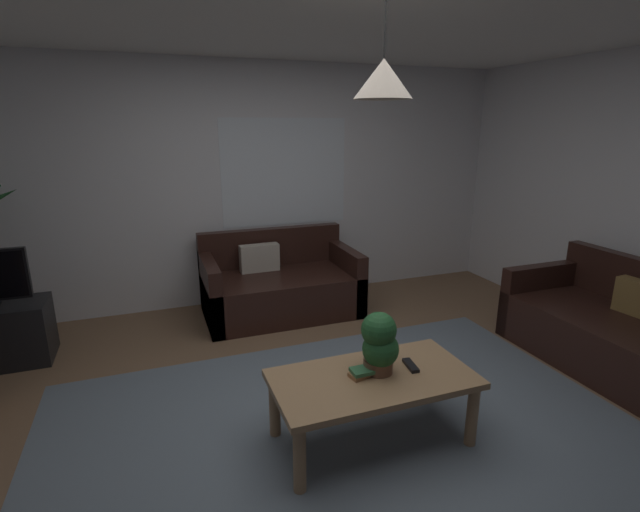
{
  "coord_description": "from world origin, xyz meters",
  "views": [
    {
      "loc": [
        -1.02,
        -2.47,
        1.89
      ],
      "look_at": [
        0.0,
        0.3,
        1.05
      ],
      "focal_mm": 26.24,
      "sensor_mm": 36.0,
      "label": 1
    }
  ],
  "objects_px": {
    "potted_plant_on_table": "(379,343)",
    "remote_on_table_0": "(411,365)",
    "couch_right_side": "(607,330)",
    "couch_under_window": "(280,287)",
    "coffee_table": "(373,386)",
    "book_on_table_0": "(360,375)",
    "book_on_table_1": "(363,371)",
    "pendant_lamp": "(383,79)"
  },
  "relations": [
    {
      "from": "remote_on_table_0",
      "to": "potted_plant_on_table",
      "type": "xyz_separation_m",
      "value": [
        -0.22,
        0.02,
        0.18
      ]
    },
    {
      "from": "couch_right_side",
      "to": "remote_on_table_0",
      "type": "relative_size",
      "value": 9.07
    },
    {
      "from": "couch_under_window",
      "to": "remote_on_table_0",
      "type": "xyz_separation_m",
      "value": [
        0.24,
        -2.15,
        0.18
      ]
    },
    {
      "from": "couch_under_window",
      "to": "potted_plant_on_table",
      "type": "xyz_separation_m",
      "value": [
        0.02,
        -2.14,
        0.36
      ]
    },
    {
      "from": "coffee_table",
      "to": "book_on_table_1",
      "type": "xyz_separation_m",
      "value": [
        -0.06,
        0.02,
        0.1
      ]
    },
    {
      "from": "potted_plant_on_table",
      "to": "remote_on_table_0",
      "type": "bearing_deg",
      "value": -4.3
    },
    {
      "from": "potted_plant_on_table",
      "to": "pendant_lamp",
      "type": "xyz_separation_m",
      "value": [
        -0.05,
        -0.03,
        1.47
      ]
    },
    {
      "from": "couch_under_window",
      "to": "pendant_lamp",
      "type": "height_order",
      "value": "pendant_lamp"
    },
    {
      "from": "book_on_table_0",
      "to": "potted_plant_on_table",
      "type": "xyz_separation_m",
      "value": [
        0.13,
        0.01,
        0.18
      ]
    },
    {
      "from": "couch_under_window",
      "to": "book_on_table_1",
      "type": "distance_m",
      "value": 2.16
    },
    {
      "from": "book_on_table_0",
      "to": "pendant_lamp",
      "type": "xyz_separation_m",
      "value": [
        0.08,
        -0.02,
        1.65
      ]
    },
    {
      "from": "remote_on_table_0",
      "to": "pendant_lamp",
      "type": "xyz_separation_m",
      "value": [
        -0.27,
        -0.02,
        1.65
      ]
    },
    {
      "from": "couch_under_window",
      "to": "pendant_lamp",
      "type": "relative_size",
      "value": 3.04
    },
    {
      "from": "couch_under_window",
      "to": "coffee_table",
      "type": "distance_m",
      "value": 2.17
    },
    {
      "from": "coffee_table",
      "to": "book_on_table_0",
      "type": "bearing_deg",
      "value": 166.1
    },
    {
      "from": "book_on_table_0",
      "to": "remote_on_table_0",
      "type": "distance_m",
      "value": 0.34
    },
    {
      "from": "couch_right_side",
      "to": "book_on_table_1",
      "type": "xyz_separation_m",
      "value": [
        -2.31,
        -0.23,
        0.2
      ]
    },
    {
      "from": "coffee_table",
      "to": "potted_plant_on_table",
      "type": "xyz_separation_m",
      "value": [
        0.05,
        0.03,
        0.26
      ]
    },
    {
      "from": "potted_plant_on_table",
      "to": "pendant_lamp",
      "type": "distance_m",
      "value": 1.47
    },
    {
      "from": "book_on_table_0",
      "to": "couch_under_window",
      "type": "bearing_deg",
      "value": 87.29
    },
    {
      "from": "couch_right_side",
      "to": "coffee_table",
      "type": "xyz_separation_m",
      "value": [
        -2.25,
        -0.25,
        0.1
      ]
    },
    {
      "from": "pendant_lamp",
      "to": "potted_plant_on_table",
      "type": "bearing_deg",
      "value": 32.45
    },
    {
      "from": "pendant_lamp",
      "to": "book_on_table_1",
      "type": "bearing_deg",
      "value": 163.33
    },
    {
      "from": "coffee_table",
      "to": "book_on_table_1",
      "type": "distance_m",
      "value": 0.12
    },
    {
      "from": "book_on_table_1",
      "to": "potted_plant_on_table",
      "type": "xyz_separation_m",
      "value": [
        0.11,
        0.01,
        0.16
      ]
    },
    {
      "from": "couch_under_window",
      "to": "remote_on_table_0",
      "type": "relative_size",
      "value": 9.58
    },
    {
      "from": "remote_on_table_0",
      "to": "potted_plant_on_table",
      "type": "distance_m",
      "value": 0.28
    },
    {
      "from": "couch_right_side",
      "to": "potted_plant_on_table",
      "type": "height_order",
      "value": "potted_plant_on_table"
    },
    {
      "from": "book_on_table_0",
      "to": "pendant_lamp",
      "type": "height_order",
      "value": "pendant_lamp"
    },
    {
      "from": "remote_on_table_0",
      "to": "couch_under_window",
      "type": "bearing_deg",
      "value": -75.72
    },
    {
      "from": "remote_on_table_0",
      "to": "potted_plant_on_table",
      "type": "bearing_deg",
      "value": 3.62
    },
    {
      "from": "potted_plant_on_table",
      "to": "book_on_table_1",
      "type": "bearing_deg",
      "value": -173.24
    },
    {
      "from": "couch_right_side",
      "to": "remote_on_table_0",
      "type": "distance_m",
      "value": 2.01
    },
    {
      "from": "couch_under_window",
      "to": "coffee_table",
      "type": "height_order",
      "value": "couch_under_window"
    },
    {
      "from": "coffee_table",
      "to": "book_on_table_1",
      "type": "relative_size",
      "value": 8.97
    },
    {
      "from": "book_on_table_1",
      "to": "potted_plant_on_table",
      "type": "bearing_deg",
      "value": 6.76
    },
    {
      "from": "book_on_table_0",
      "to": "book_on_table_1",
      "type": "distance_m",
      "value": 0.03
    },
    {
      "from": "couch_under_window",
      "to": "book_on_table_1",
      "type": "bearing_deg",
      "value": -92.33
    },
    {
      "from": "coffee_table",
      "to": "potted_plant_on_table",
      "type": "distance_m",
      "value": 0.27
    },
    {
      "from": "couch_under_window",
      "to": "book_on_table_0",
      "type": "distance_m",
      "value": 2.16
    },
    {
      "from": "book_on_table_0",
      "to": "coffee_table",
      "type": "bearing_deg",
      "value": -13.9
    },
    {
      "from": "book_on_table_0",
      "to": "potted_plant_on_table",
      "type": "distance_m",
      "value": 0.22
    }
  ]
}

